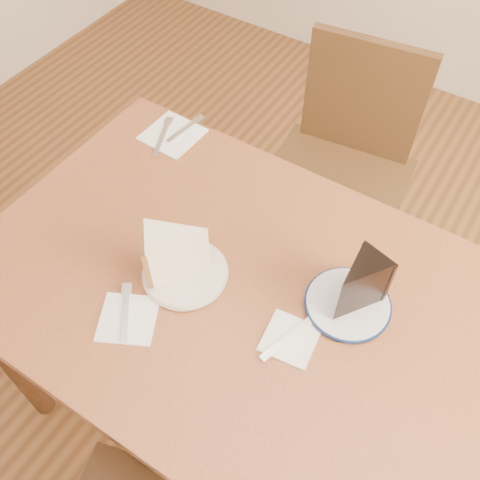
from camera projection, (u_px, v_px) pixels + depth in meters
name	position (u px, v px, depth m)	size (l,w,h in m)	color
ground	(238.00, 407.00, 1.77)	(4.00, 4.00, 0.00)	#4C2B14
table	(237.00, 308.00, 1.26)	(1.20, 0.80, 0.75)	#602F1A
chair_far	(340.00, 171.00, 1.75)	(0.49, 0.49, 0.89)	#362010
plate_cream	(185.00, 273.00, 1.19)	(0.18, 0.18, 0.01)	silver
plate_navy	(348.00, 304.00, 1.14)	(0.18, 0.18, 0.01)	white
carrot_cake	(179.00, 252.00, 1.15)	(0.09, 0.13, 0.11)	#F2E6C7
chocolate_cake	(355.00, 289.00, 1.09)	(0.08, 0.11, 0.12)	black
napkin_cream	(128.00, 319.00, 1.13)	(0.12, 0.12, 0.00)	white
napkin_navy	(290.00, 339.00, 1.10)	(0.11, 0.11, 0.00)	white
napkin_spare	(172.00, 134.00, 1.48)	(0.14, 0.14, 0.00)	white
fork_cream	(125.00, 312.00, 1.13)	(0.01, 0.14, 0.00)	silver
knife_navy	(292.00, 335.00, 1.10)	(0.02, 0.17, 0.00)	silver
fork_spare	(185.00, 129.00, 1.48)	(0.01, 0.14, 0.00)	silver
knife_spare	(162.00, 137.00, 1.47)	(0.01, 0.16, 0.00)	silver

